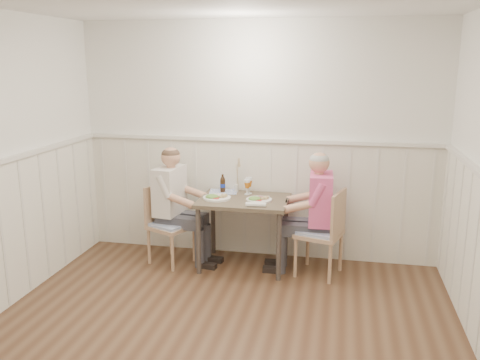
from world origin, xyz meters
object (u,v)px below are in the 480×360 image
(beer_bottle, at_px, (223,184))
(grass_vase, at_px, (236,176))
(chair_right, at_px, (325,230))
(diner_cream, at_px, (173,213))
(dining_table, at_px, (244,208))
(chair_left, at_px, (167,221))
(man_in_pink, at_px, (316,222))

(beer_bottle, xyz_separation_m, grass_vase, (0.14, 0.05, 0.09))
(chair_right, distance_m, grass_vase, 1.14)
(diner_cream, height_order, beer_bottle, diner_cream)
(dining_table, relative_size, grass_vase, 2.32)
(dining_table, bearing_deg, diner_cream, 179.65)
(chair_right, distance_m, chair_left, 1.69)
(chair_left, distance_m, man_in_pink, 1.60)
(dining_table, xyz_separation_m, diner_cream, (-0.79, 0.00, -0.11))
(beer_bottle, bearing_deg, chair_right, -14.43)
(grass_vase, bearing_deg, dining_table, -63.14)
(man_in_pink, bearing_deg, grass_vase, 162.87)
(dining_table, distance_m, beer_bottle, 0.40)
(dining_table, xyz_separation_m, chair_left, (-0.84, -0.05, -0.18))
(dining_table, height_order, chair_right, chair_right)
(dining_table, relative_size, chair_left, 1.09)
(chair_left, xyz_separation_m, grass_vase, (0.70, 0.32, 0.47))
(dining_table, bearing_deg, beer_bottle, 142.22)
(chair_left, xyz_separation_m, diner_cream, (0.05, 0.05, 0.08))
(chair_left, xyz_separation_m, man_in_pink, (1.60, 0.04, 0.08))
(man_in_pink, bearing_deg, dining_table, 179.62)
(chair_right, bearing_deg, dining_table, 175.00)
(dining_table, distance_m, chair_left, 0.86)
(dining_table, relative_size, diner_cream, 0.72)
(chair_right, bearing_deg, chair_left, 179.15)
(chair_right, xyz_separation_m, beer_bottle, (-1.13, 0.29, 0.35))
(beer_bottle, bearing_deg, chair_left, -154.52)
(man_in_pink, height_order, grass_vase, man_in_pink)
(chair_right, height_order, diner_cream, diner_cream)
(dining_table, distance_m, chair_right, 0.87)
(chair_left, relative_size, beer_bottle, 4.18)
(chair_right, relative_size, beer_bottle, 4.40)
(chair_left, xyz_separation_m, beer_bottle, (0.56, 0.27, 0.38))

